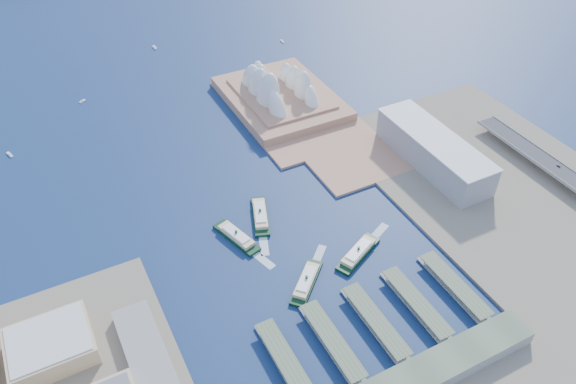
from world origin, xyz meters
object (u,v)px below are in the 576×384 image
ferry_c (306,280)px  ferry_a (236,235)px  car_c (558,166)px  toaster_building (433,151)px  ferry_b (260,213)px  ferry_d (358,251)px  opera_house (281,81)px

ferry_c → ferry_a: bearing=-21.2°
ferry_c → car_c: 319.57m
ferry_a → toaster_building: bearing=-15.1°
ferry_b → ferry_d: bearing=-36.4°
ferry_c → ferry_d: ferry_d is taller
opera_house → ferry_a: 258.63m
ferry_b → ferry_d: ferry_b is taller
ferry_d → toaster_building: bearing=-87.7°
toaster_building → ferry_a: toaster_building is taller
opera_house → ferry_d: 287.46m
ferry_b → car_c: 331.21m
ferry_d → ferry_a: bearing=26.1°
toaster_building → ferry_b: bearing=177.1°
ferry_a → ferry_b: (33.77, 17.27, 0.13)m
toaster_building → ferry_c: toaster_building is taller
opera_house → ferry_b: size_ratio=3.09×
opera_house → ferry_a: (-153.22, -206.65, -26.63)m
ferry_c → ferry_d: 61.25m
ferry_a → ferry_b: size_ratio=0.98×
toaster_building → ferry_a: 243.78m
ferry_b → car_c: bearing=4.3°
ferry_a → ferry_b: 37.93m
ferry_a → ferry_d: ferry_d is taller
ferry_d → ferry_b: bearing=7.7°
toaster_building → ferry_b: (-209.45, 10.62, -15.00)m
ferry_b → ferry_c: (-0.84, -99.11, -0.22)m
ferry_c → ferry_b: bearing=-43.6°
opera_house → car_c: (199.00, -279.90, -16.44)m
ferry_a → car_c: car_c is taller
ferry_a → ferry_d: bearing=-54.7°
ferry_d → car_c: bearing=-115.8°
ferry_c → car_c: bearing=-131.5°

